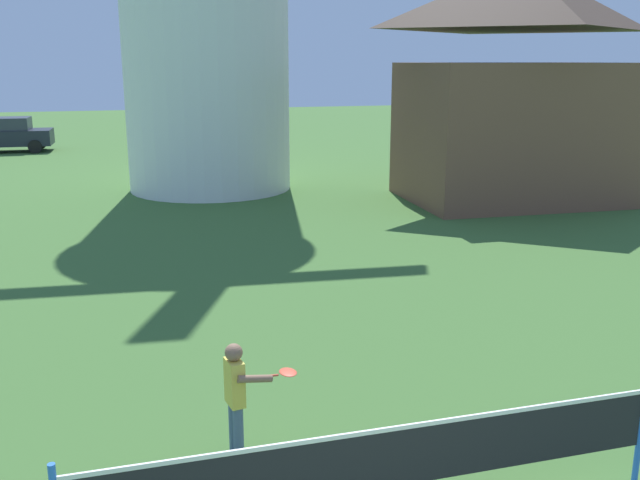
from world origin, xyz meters
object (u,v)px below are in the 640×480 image
object	(u,v)px
player_far	(237,391)
chapel	(515,88)
tennis_net	(383,459)
parked_car_black	(4,134)

from	to	relation	value
player_far	chapel	world-z (taller)	chapel
chapel	tennis_net	bearing A→B (deg)	-124.26
parked_car_black	chapel	bearing A→B (deg)	-45.59
player_far	parked_car_black	distance (m)	28.94
player_far	chapel	distance (m)	15.78
chapel	player_far	bearing A→B (deg)	-130.69
parked_car_black	player_far	bearing A→B (deg)	-78.01
player_far	parked_car_black	xyz separation A→B (m)	(-6.01, 28.30, 0.11)
tennis_net	chapel	size ratio (longest dim) A/B	0.71
player_far	parked_car_black	bearing A→B (deg)	101.99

